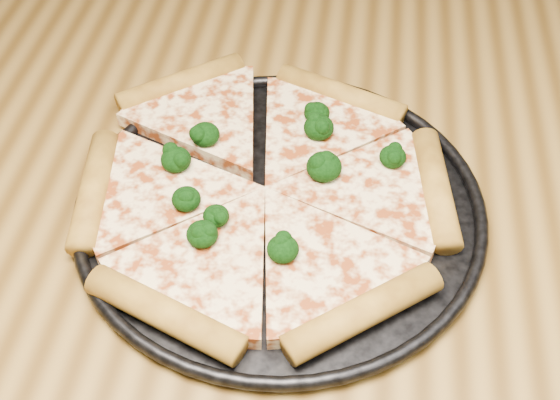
# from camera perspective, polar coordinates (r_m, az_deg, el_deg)

# --- Properties ---
(dining_table) EXTENTS (1.20, 0.90, 0.75)m
(dining_table) POSITION_cam_1_polar(r_m,az_deg,el_deg) (0.75, 4.27, -6.99)
(dining_table) COLOR olive
(dining_table) RESTS_ON ground
(pizza_pan) EXTENTS (0.39, 0.39, 0.02)m
(pizza_pan) POSITION_cam_1_polar(r_m,az_deg,el_deg) (0.69, 0.00, -0.46)
(pizza_pan) COLOR black
(pizza_pan) RESTS_ON dining_table
(pizza) EXTENTS (0.37, 0.40, 0.03)m
(pizza) POSITION_cam_1_polar(r_m,az_deg,el_deg) (0.69, -1.35, 1.08)
(pizza) COLOR #FFDC9C
(pizza) RESTS_ON pizza_pan
(broccoli_florets) EXTENTS (0.24, 0.21, 0.03)m
(broccoli_florets) POSITION_cam_1_polar(r_m,az_deg,el_deg) (0.69, -1.01, 2.39)
(broccoli_florets) COLOR black
(broccoli_florets) RESTS_ON pizza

